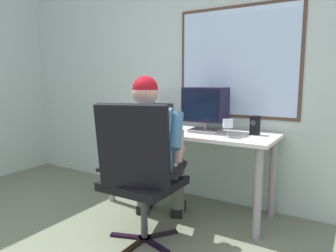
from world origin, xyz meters
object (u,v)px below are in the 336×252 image
object	(u,v)px
office_chair	(139,168)
crt_monitor	(206,105)
person_seated	(151,152)
desk_speaker	(255,125)
laptop	(155,120)
wine_glass	(228,124)
desk	(187,143)

from	to	relation	value
office_chair	crt_monitor	bearing A→B (deg)	82.54
person_seated	crt_monitor	distance (m)	0.71
desk_speaker	crt_monitor	bearing A→B (deg)	-174.27
laptop	wine_glass	size ratio (longest dim) A/B	2.41
desk	office_chair	world-z (taller)	office_chair
office_chair	laptop	bearing A→B (deg)	117.15
office_chair	desk_speaker	distance (m)	1.08
desk	laptop	size ratio (longest dim) A/B	4.52
desk	office_chair	bearing A→B (deg)	-86.97
office_chair	desk_speaker	bearing A→B (deg)	58.52
office_chair	desk_speaker	xyz separation A→B (m)	(0.55, 0.90, 0.24)
office_chair	person_seated	distance (m)	0.28
desk	person_seated	xyz separation A→B (m)	(-0.04, -0.55, 0.02)
crt_monitor	laptop	distance (m)	0.59
person_seated	crt_monitor	bearing A→B (deg)	72.29
desk_speaker	office_chair	bearing A→B (deg)	-121.48
desk	laptop	world-z (taller)	laptop
person_seated	desk_speaker	size ratio (longest dim) A/B	7.66
crt_monitor	laptop	world-z (taller)	crt_monitor
person_seated	crt_monitor	xyz separation A→B (m)	(0.19, 0.60, 0.33)
desk	crt_monitor	world-z (taller)	crt_monitor
wine_glass	desk	bearing A→B (deg)	162.90
laptop	wine_glass	distance (m)	0.88
desk	person_seated	world-z (taller)	person_seated
office_chair	crt_monitor	world-z (taller)	crt_monitor
desk	desk_speaker	size ratio (longest dim) A/B	9.87
office_chair	wine_glass	distance (m)	0.82
laptop	desk_speaker	xyz separation A→B (m)	(1.01, 0.02, 0.02)
office_chair	laptop	xyz separation A→B (m)	(-0.45, 0.88, 0.22)
crt_monitor	desk_speaker	distance (m)	0.47
laptop	crt_monitor	bearing A→B (deg)	-2.51
person_seated	laptop	world-z (taller)	person_seated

